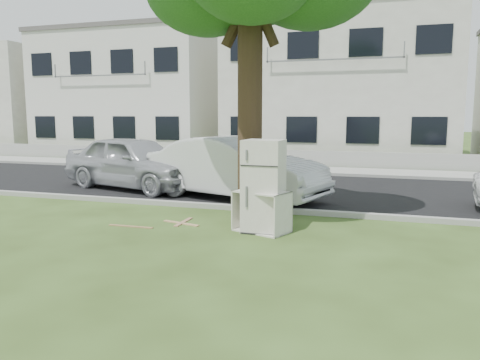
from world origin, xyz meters
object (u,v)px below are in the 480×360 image
(fridge, at_px, (264,186))
(car_left, at_px, (135,162))
(cabinet, at_px, (262,211))
(car_center, at_px, (235,168))

(fridge, bearing_deg, car_left, 143.64)
(cabinet, bearing_deg, car_center, 136.15)
(fridge, height_order, car_center, fridge)
(cabinet, height_order, car_center, car_center)
(car_center, bearing_deg, car_left, 96.20)
(fridge, relative_size, car_left, 0.37)
(car_left, bearing_deg, car_center, -85.00)
(cabinet, relative_size, car_left, 0.21)
(cabinet, bearing_deg, car_left, 161.96)
(fridge, xyz_separation_m, cabinet, (-0.02, -0.03, -0.50))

